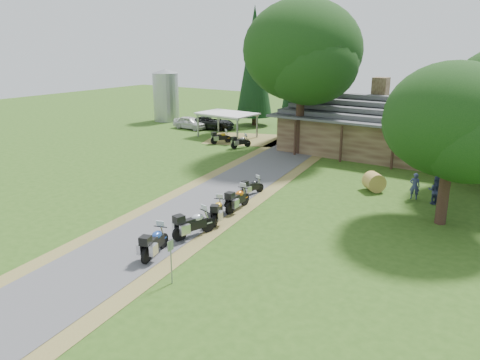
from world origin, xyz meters
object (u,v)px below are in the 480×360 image
Objects in this scene: motorcycle_carport_b at (241,141)px; hay_bale at (374,182)px; lodge at (411,127)px; carport at (227,125)px; motorcycle_row_c at (218,210)px; motorcycle_row_e at (252,186)px; car_dark_suv at (212,119)px; motorcycle_row_d at (238,198)px; silo at (166,95)px; motorcycle_row_a at (155,241)px; motorcycle_row_b at (194,222)px; motorcycle_carport_a at (221,137)px; car_white_sedan at (190,121)px.

motorcycle_carport_b is 1.52× the size of hay_bale.
lodge reaches higher than hay_bale.
carport is 2.87× the size of motorcycle_row_c.
carport reaches higher than motorcycle_row_e.
car_dark_suv is 9.87m from motorcycle_carport_b.
motorcycle_row_d is 1.74× the size of hay_bale.
silo reaches higher than motorcycle_row_a.
motorcycle_carport_b reaches higher than hay_bale.
motorcycle_row_b is at bearing -100.69° from lodge.
motorcycle_carport_a is at bearing 159.33° from hay_bale.
motorcycle_row_b is (12.85, -20.91, -0.46)m from carport.
motorcycle_row_c is (24.34, -22.77, -2.34)m from silo.
motorcycle_row_a is at bearing -57.75° from carport.
motorcycle_row_b is 1.04× the size of motorcycle_row_d.
silo is at bearing 46.76° from motorcycle_row_d.
hay_bale is (21.64, -11.69, -0.44)m from car_dark_suv.
silo is 5.10× the size of hay_bale.
motorcycle_carport_a reaches higher than motorcycle_carport_b.
lodge is 25.30m from motorcycle_row_a.
motorcycle_row_d is at bearing -114.11° from motorcycle_carport_a.
silo is 17.41m from motorcycle_carport_b.
car_white_sedan is 10.82m from motorcycle_carport_b.
car_dark_suv is 24.59m from hay_bale.
motorcycle_row_a is at bearing -108.75° from hay_bale.
motorcycle_carport_b is at bearing 7.40° from motorcycle_row_a.
motorcycle_carport_b is (-8.92, 20.15, -0.09)m from motorcycle_row_a.
motorcycle_row_d is at bearing -49.34° from carport.
car_dark_suv is at bearing 51.17° from motorcycle_row_b.
car_white_sedan is 2.49× the size of motorcycle_row_a.
motorcycle_carport_b is at bearing 48.92° from motorcycle_row_e.
carport is 20.80m from motorcycle_row_d.
car_white_sedan is 2.39× the size of motorcycle_row_b.
motorcycle_row_a is 1.00× the size of motorcycle_row_d.
motorcycle_row_e is 0.90× the size of motorcycle_carport_a.
silo is at bearing 25.11° from motorcycle_row_a.
motorcycle_carport_b is (7.79, -6.06, -0.42)m from car_dark_suv.
silo is 3.59× the size of motorcycle_row_e.
motorcycle_carport_a is at bearing 55.41° from motorcycle_row_e.
car_dark_suv is at bearing 70.29° from motorcycle_carport_a.
motorcycle_row_b is at bearing -18.62° from motorcycle_row_a.
car_dark_suv is 7.56m from motorcycle_carport_a.
motorcycle_row_e is (11.75, -13.90, -0.62)m from carport.
motorcycle_carport_a is at bearing 12.57° from motorcycle_row_a.
motorcycle_row_c is at bearing -102.49° from lodge.
lodge is 4.00× the size of car_dark_suv.
car_dark_suv is 2.61× the size of motorcycle_row_d.
motorcycle_carport_b reaches higher than motorcycle_row_e.
motorcycle_carport_a reaches higher than motorcycle_row_e.
motorcycle_row_c is 1.04× the size of motorcycle_carport_a.
motorcycle_row_d is at bearing -40.55° from silo.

